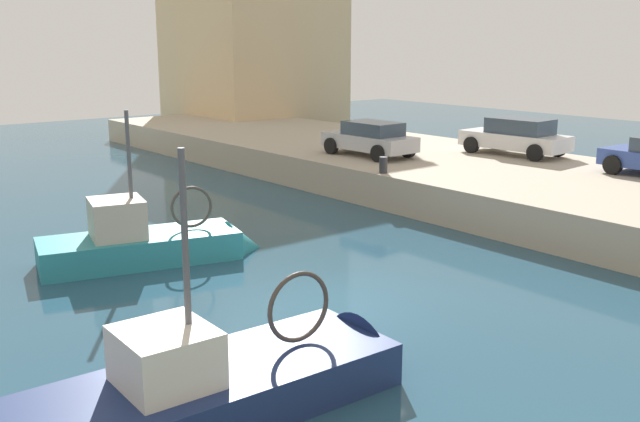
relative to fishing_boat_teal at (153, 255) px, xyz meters
name	(u,v)px	position (x,y,z in m)	size (l,w,h in m)	color
water_surface	(329,304)	(1.49, -5.34, -0.15)	(80.00, 80.00, 0.00)	navy
quay_wall	(613,204)	(12.99, -5.34, 0.45)	(9.00, 56.00, 1.20)	#ADA08C
fishing_boat_teal	(153,255)	(0.00, 0.00, 0.00)	(6.00, 3.07, 4.71)	teal
fishing_boat_navy	(231,401)	(-2.58, -7.87, -0.05)	(6.99, 2.48, 5.06)	navy
parked_car_white	(516,136)	(15.60, 0.30, 1.78)	(2.08, 4.28, 1.43)	silver
parked_car_silver	(370,138)	(11.01, 3.67, 1.73)	(1.93, 3.88, 1.33)	#B7B7BC
mooring_bollard_north	(383,165)	(8.84, 0.66, 1.32)	(0.28, 0.28, 0.55)	#2D2D33
waterfront_building_west	(252,15)	(17.55, 21.46, 6.87)	(8.69, 9.19, 14.01)	#D1B284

